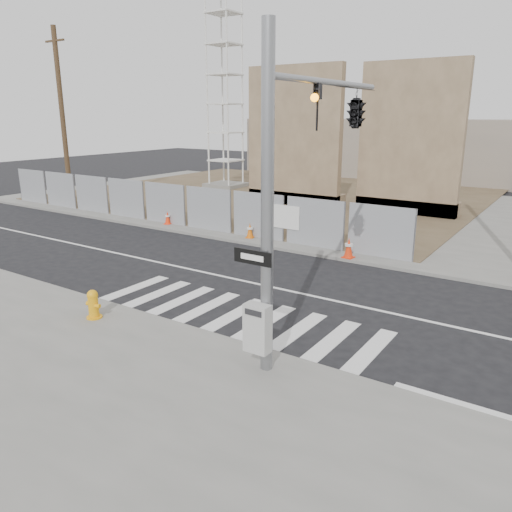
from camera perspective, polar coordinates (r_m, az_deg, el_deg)
The scene contains 13 objects.
ground at distance 16.10m, azimuth 2.88°, elevation -3.81°, with size 100.00×100.00×0.00m, color black.
sidewalk_far at distance 28.63m, azimuth 17.48°, elevation 4.38°, with size 50.00×20.00×0.12m, color slate.
signal_pole at distance 12.19m, azimuth 8.46°, elevation 12.70°, with size 0.96×5.87×7.00m.
chain_link_fence at distance 25.65m, azimuth -10.71°, elevation 5.98°, with size 24.60×0.04×2.00m, color gray.
concrete_wall_left at distance 30.05m, azimuth 4.37°, elevation 11.97°, with size 6.00×1.30×8.00m.
concrete_wall_right at distance 28.41m, azimuth 17.11°, elevation 11.10°, with size 5.50×1.30×8.00m.
crane_tower at distance 37.83m, azimuth -3.65°, elevation 21.35°, with size 2.60×2.60×18.15m.
utility_pole_left at distance 31.71m, azimuth -21.24°, elevation 14.49°, with size 1.60×0.28×10.00m.
fire_hydrant at distance 14.14m, azimuth -18.11°, elevation -5.25°, with size 0.52×0.52×0.79m.
traffic_cone_a at distance 30.95m, azimuth -19.25°, elevation 5.84°, with size 0.46×0.46×0.73m.
traffic_cone_b at distance 25.35m, azimuth -10.07°, elevation 4.32°, with size 0.40×0.40×0.64m.
traffic_cone_c at distance 22.15m, azimuth -0.70°, elevation 2.93°, with size 0.43×0.43×0.67m.
traffic_cone_d at distance 19.35m, azimuth 10.55°, elevation 0.91°, with size 0.45×0.45×0.79m.
Camera 1 is at (7.72, -13.04, 5.43)m, focal length 35.00 mm.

